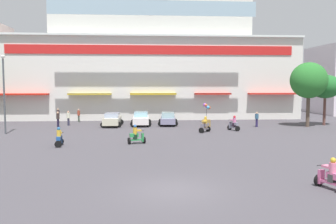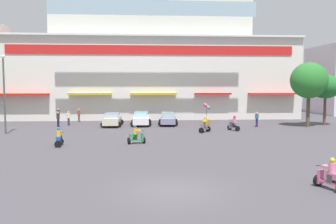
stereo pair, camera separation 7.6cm
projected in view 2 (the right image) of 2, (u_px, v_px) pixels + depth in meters
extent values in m
plane|color=#4A464C|center=(159.00, 142.00, 28.96)|extent=(128.00, 128.00, 0.00)
cube|color=silver|center=(151.00, 79.00, 51.62)|extent=(39.31, 12.47, 10.64)
cube|color=silver|center=(151.00, 13.00, 51.47)|extent=(26.46, 11.23, 8.29)
cube|color=red|center=(152.00, 50.00, 45.07)|extent=(36.16, 0.12, 1.12)
cube|color=silver|center=(152.00, 35.00, 44.88)|extent=(39.31, 0.70, 0.24)
cube|color=red|center=(23.00, 94.00, 43.89)|extent=(6.23, 1.10, 0.20)
cube|color=gold|center=(90.00, 94.00, 44.48)|extent=(5.33, 1.10, 0.20)
cube|color=gold|center=(153.00, 94.00, 45.04)|extent=(5.81, 1.10, 0.20)
cube|color=red|center=(213.00, 94.00, 45.58)|extent=(4.59, 1.10, 0.20)
cube|color=red|center=(273.00, 94.00, 46.14)|extent=(6.25, 1.10, 0.20)
cube|color=#99B7C6|center=(153.00, 8.00, 39.79)|extent=(23.28, 0.08, 1.66)
cylinder|color=brown|center=(325.00, 111.00, 40.39)|extent=(0.30, 0.30, 3.16)
ellipsoid|color=#22682B|center=(326.00, 87.00, 40.17)|extent=(3.48, 3.32, 2.65)
cylinder|color=brown|center=(308.00, 110.00, 38.95)|extent=(0.39, 0.39, 3.66)
ellipsoid|color=#2A742C|center=(309.00, 80.00, 38.68)|extent=(4.02, 3.56, 3.89)
cube|color=beige|center=(112.00, 120.00, 39.73)|extent=(1.83, 4.39, 0.74)
cube|color=#9FABC5|center=(112.00, 115.00, 39.68)|extent=(1.52, 2.21, 0.46)
cylinder|color=black|center=(106.00, 122.00, 41.07)|extent=(0.60, 0.18, 0.60)
cylinder|color=black|center=(121.00, 122.00, 41.13)|extent=(0.60, 0.18, 0.60)
cylinder|color=black|center=(103.00, 125.00, 38.39)|extent=(0.60, 0.18, 0.60)
cylinder|color=black|center=(119.00, 125.00, 38.46)|extent=(0.60, 0.18, 0.60)
cube|color=silver|center=(141.00, 120.00, 40.29)|extent=(1.78, 4.17, 0.72)
cube|color=#91C3D2|center=(141.00, 114.00, 40.24)|extent=(1.52, 2.09, 0.56)
cylinder|color=black|center=(134.00, 122.00, 41.54)|extent=(0.60, 0.17, 0.60)
cylinder|color=black|center=(149.00, 122.00, 41.65)|extent=(0.60, 0.17, 0.60)
cylinder|color=black|center=(133.00, 124.00, 38.99)|extent=(0.60, 0.17, 0.60)
cylinder|color=black|center=(149.00, 124.00, 39.09)|extent=(0.60, 0.17, 0.60)
cube|color=gray|center=(168.00, 120.00, 40.78)|extent=(1.95, 4.42, 0.62)
cube|color=#97BBBA|center=(168.00, 115.00, 40.73)|extent=(1.56, 2.26, 0.56)
cylinder|color=black|center=(161.00, 121.00, 42.14)|extent=(0.61, 0.21, 0.60)
cylinder|color=black|center=(175.00, 121.00, 42.13)|extent=(0.61, 0.21, 0.60)
cylinder|color=black|center=(161.00, 124.00, 39.47)|extent=(0.61, 0.21, 0.60)
cylinder|color=black|center=(175.00, 124.00, 39.47)|extent=(0.61, 0.21, 0.60)
cylinder|color=black|center=(60.00, 142.00, 27.71)|extent=(0.53, 0.18, 0.52)
cylinder|color=black|center=(58.00, 144.00, 26.56)|extent=(0.53, 0.18, 0.52)
cube|color=#204F98|center=(59.00, 142.00, 27.13)|extent=(0.36, 1.04, 0.10)
cube|color=#204F98|center=(59.00, 138.00, 26.90)|extent=(0.35, 0.67, 0.28)
cube|color=#204F98|center=(60.00, 139.00, 27.57)|extent=(0.33, 0.16, 0.63)
cylinder|color=black|center=(60.00, 133.00, 27.55)|extent=(0.52, 0.07, 0.04)
cube|color=#2B251A|center=(59.00, 140.00, 27.00)|extent=(0.34, 0.30, 0.36)
cylinder|color=gold|center=(59.00, 134.00, 26.96)|extent=(0.34, 0.34, 0.55)
sphere|color=#2969A2|center=(59.00, 129.00, 26.93)|extent=(0.25, 0.25, 0.25)
cube|color=gold|center=(59.00, 133.00, 27.21)|extent=(0.37, 0.46, 0.10)
cylinder|color=black|center=(318.00, 180.00, 16.71)|extent=(0.54, 0.32, 0.52)
cube|color=#D9659A|center=(329.00, 182.00, 16.15)|extent=(0.66, 1.12, 0.10)
cube|color=#D9659A|center=(334.00, 176.00, 15.92)|extent=(0.53, 0.76, 0.28)
cube|color=#D9659A|center=(320.00, 177.00, 16.58)|extent=(0.35, 0.25, 0.65)
cylinder|color=black|center=(320.00, 165.00, 16.56)|extent=(0.50, 0.22, 0.04)
cube|color=#424342|center=(332.00, 178.00, 16.02)|extent=(0.40, 0.38, 0.36)
cylinder|color=pink|center=(332.00, 169.00, 15.99)|extent=(0.42, 0.42, 0.53)
sphere|color=gold|center=(332.00, 160.00, 15.96)|extent=(0.25, 0.25, 0.25)
cube|color=pink|center=(327.00, 167.00, 16.23)|extent=(0.48, 0.53, 0.10)
cylinder|color=black|center=(201.00, 130.00, 34.19)|extent=(0.49, 0.45, 0.52)
cylinder|color=black|center=(208.00, 129.00, 35.24)|extent=(0.49, 0.45, 0.52)
cube|color=slate|center=(205.00, 129.00, 34.71)|extent=(0.95, 1.05, 0.10)
cube|color=slate|center=(206.00, 125.00, 34.86)|extent=(0.70, 0.75, 0.28)
cube|color=slate|center=(202.00, 128.00, 34.27)|extent=(0.33, 0.31, 0.71)
cylinder|color=black|center=(202.00, 122.00, 34.21)|extent=(0.42, 0.36, 0.04)
cube|color=#7C6A54|center=(205.00, 126.00, 34.79)|extent=(0.43, 0.42, 0.36)
cylinder|color=gold|center=(206.00, 121.00, 34.75)|extent=(0.45, 0.45, 0.54)
sphere|color=gold|center=(206.00, 117.00, 34.72)|extent=(0.25, 0.25, 0.25)
cube|color=gold|center=(204.00, 121.00, 34.52)|extent=(0.54, 0.56, 0.10)
cylinder|color=black|center=(144.00, 140.00, 28.43)|extent=(0.28, 0.54, 0.52)
cylinder|color=black|center=(129.00, 141.00, 28.02)|extent=(0.28, 0.54, 0.52)
cube|color=#2B8E48|center=(136.00, 140.00, 28.22)|extent=(1.11, 0.56, 0.10)
cube|color=#2B8E48|center=(134.00, 135.00, 28.11)|extent=(0.74, 0.47, 0.28)
cube|color=#2B8E48|center=(142.00, 137.00, 28.37)|extent=(0.22, 0.35, 0.68)
cylinder|color=black|center=(143.00, 131.00, 28.33)|extent=(0.18, 0.51, 0.04)
cube|color=black|center=(135.00, 137.00, 28.16)|extent=(0.36, 0.38, 0.36)
cylinder|color=gold|center=(135.00, 131.00, 28.12)|extent=(0.40, 0.40, 0.54)
sphere|color=#2C5BA6|center=(135.00, 126.00, 28.09)|extent=(0.25, 0.25, 0.25)
cube|color=gold|center=(138.00, 130.00, 28.21)|extent=(0.52, 0.45, 0.10)
cylinder|color=black|center=(230.00, 127.00, 36.58)|extent=(0.53, 0.36, 0.52)
cylinder|color=black|center=(238.00, 129.00, 35.52)|extent=(0.53, 0.36, 0.52)
cube|color=gray|center=(234.00, 127.00, 36.05)|extent=(0.72, 1.09, 0.10)
cube|color=gray|center=(235.00, 124.00, 35.83)|extent=(0.57, 0.75, 0.28)
cube|color=gray|center=(230.00, 125.00, 36.46)|extent=(0.35, 0.27, 0.69)
cylinder|color=black|center=(230.00, 120.00, 36.43)|extent=(0.48, 0.26, 0.04)
cube|color=black|center=(234.00, 125.00, 35.92)|extent=(0.41, 0.39, 0.36)
cylinder|color=#CE699A|center=(234.00, 120.00, 35.88)|extent=(0.43, 0.43, 0.53)
sphere|color=red|center=(234.00, 117.00, 35.85)|extent=(0.25, 0.25, 0.25)
cube|color=#CE699A|center=(233.00, 120.00, 36.11)|extent=(0.50, 0.54, 0.10)
cylinder|color=#2E2E44|center=(69.00, 122.00, 40.35)|extent=(0.32, 0.32, 0.82)
cylinder|color=beige|center=(68.00, 115.00, 40.29)|extent=(0.52, 0.52, 0.61)
sphere|color=tan|center=(68.00, 112.00, 40.26)|extent=(0.21, 0.21, 0.21)
cylinder|color=#816D5F|center=(58.00, 119.00, 42.67)|extent=(0.29, 0.29, 0.91)
cylinder|color=#2F242A|center=(58.00, 113.00, 42.61)|extent=(0.47, 0.47, 0.61)
sphere|color=tan|center=(58.00, 109.00, 42.57)|extent=(0.23, 0.23, 0.23)
cylinder|color=#29224D|center=(257.00, 123.00, 38.98)|extent=(0.29, 0.29, 0.89)
cylinder|color=#305878|center=(257.00, 116.00, 38.92)|extent=(0.47, 0.47, 0.53)
sphere|color=#DAA981|center=(257.00, 113.00, 38.89)|extent=(0.23, 0.23, 0.23)
cylinder|color=black|center=(58.00, 123.00, 38.94)|extent=(0.30, 0.30, 0.91)
cylinder|color=#342927|center=(58.00, 116.00, 38.88)|extent=(0.48, 0.48, 0.54)
sphere|color=tan|center=(58.00, 113.00, 38.84)|extent=(0.24, 0.24, 0.24)
cylinder|color=#404A3C|center=(79.00, 119.00, 43.99)|extent=(0.24, 0.24, 0.79)
cylinder|color=#9C3D29|center=(79.00, 113.00, 43.94)|extent=(0.39, 0.39, 0.58)
sphere|color=tan|center=(79.00, 110.00, 43.90)|extent=(0.24, 0.24, 0.24)
cylinder|color=#474C51|center=(4.00, 96.00, 33.46)|extent=(0.16, 0.16, 7.05)
ellipsoid|color=silver|center=(3.00, 56.00, 33.15)|extent=(0.40, 0.40, 0.28)
cube|color=olive|center=(206.00, 123.00, 39.36)|extent=(0.99, 0.74, 0.75)
cylinder|color=#4C4C4C|center=(207.00, 114.00, 39.28)|extent=(0.04, 0.04, 1.20)
sphere|color=#D95D24|center=(209.00, 108.00, 39.28)|extent=(0.37, 0.37, 0.37)
sphere|color=purple|center=(207.00, 106.00, 39.47)|extent=(0.31, 0.31, 0.31)
sphere|color=purple|center=(205.00, 105.00, 39.27)|extent=(0.38, 0.38, 0.38)
sphere|color=orange|center=(206.00, 105.00, 39.12)|extent=(0.30, 0.30, 0.30)
sphere|color=#399AD2|center=(208.00, 107.00, 38.96)|extent=(0.35, 0.35, 0.35)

